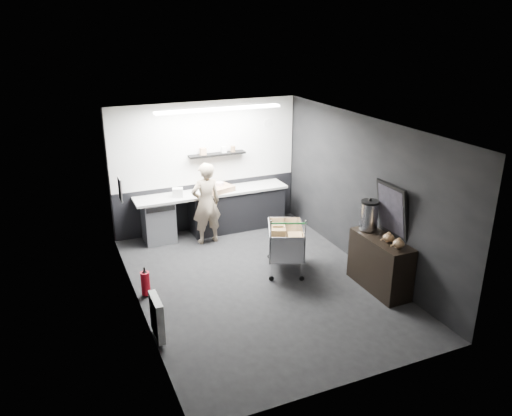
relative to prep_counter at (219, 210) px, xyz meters
name	(u,v)px	position (x,y,z in m)	size (l,w,h in m)	color
floor	(259,283)	(-0.14, -2.42, -0.46)	(5.50, 5.50, 0.00)	black
ceiling	(259,126)	(-0.14, -2.42, 2.24)	(5.50, 5.50, 0.00)	silver
wall_back	(206,166)	(-0.14, 0.33, 0.89)	(5.50, 5.50, 0.00)	black
wall_front	(356,287)	(-0.14, -5.17, 0.89)	(5.50, 5.50, 0.00)	black
wall_left	(134,228)	(-2.14, -2.42, 0.89)	(5.50, 5.50, 0.00)	black
wall_right	(363,193)	(1.86, -2.42, 0.89)	(5.50, 5.50, 0.00)	black
kitchen_wall_panel	(206,143)	(-0.14, 0.31, 1.39)	(3.95, 0.02, 1.70)	silver
dado_panel	(208,205)	(-0.14, 0.31, 0.04)	(3.95, 0.02, 1.00)	black
floating_shelf	(217,154)	(0.06, 0.20, 1.16)	(1.20, 0.22, 0.04)	black
wall_clock	(268,123)	(1.26, 0.30, 1.69)	(0.20, 0.20, 0.03)	silver
poster	(120,189)	(-2.12, -1.12, 1.09)	(0.02, 0.30, 0.40)	white
poster_red_band	(120,185)	(-2.11, -1.12, 1.16)	(0.01, 0.22, 0.10)	red
radiator	(157,317)	(-2.08, -3.32, -0.11)	(0.10, 0.50, 0.60)	silver
ceiling_strip	(219,109)	(-0.14, -0.57, 2.21)	(2.40, 0.20, 0.04)	white
prep_counter	(219,210)	(0.00, 0.00, 0.00)	(3.20, 0.61, 0.90)	black
person	(206,203)	(-0.41, -0.45, 0.37)	(0.60, 0.40, 1.65)	beige
shopping_cart	(285,242)	(0.49, -2.13, 0.07)	(0.97, 1.23, 1.11)	silver
sideboard	(380,256)	(1.63, -3.33, 0.11)	(0.51, 1.20, 1.79)	black
fire_extinguisher	(145,282)	(-1.99, -2.07, -0.22)	(0.15, 0.15, 0.49)	red
cardboard_box	(219,189)	(0.00, -0.05, 0.50)	(0.54, 0.41, 0.11)	#A77C59
pink_tub	(220,186)	(0.03, 0.00, 0.53)	(0.18, 0.18, 0.18)	silver
white_container	(178,192)	(-0.87, -0.05, 0.53)	(0.20, 0.16, 0.18)	silver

